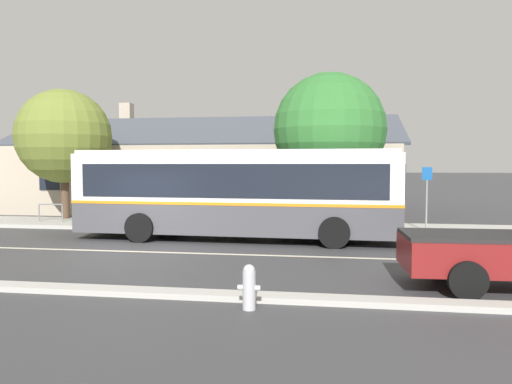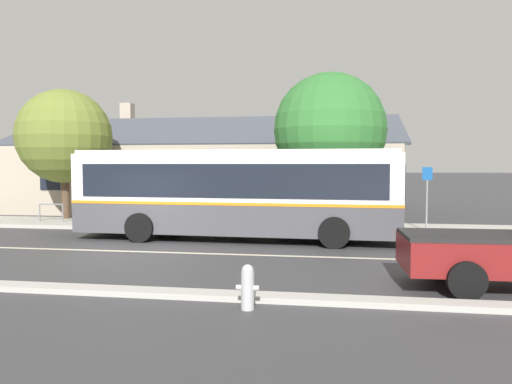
% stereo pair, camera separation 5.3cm
% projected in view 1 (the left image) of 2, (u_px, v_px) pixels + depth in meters
% --- Properties ---
extents(ground_plane, '(300.00, 300.00, 0.00)m').
position_uv_depth(ground_plane, '(129.00, 251.00, 15.13)').
color(ground_plane, '#38383A').
extents(sidewalk_far, '(60.00, 3.00, 0.15)m').
position_uv_depth(sidewalk_far, '(187.00, 225.00, 21.04)').
color(sidewalk_far, '#ADAAA3').
rests_on(sidewalk_far, ground).
extents(curb_near, '(60.00, 0.50, 0.12)m').
position_uv_depth(curb_near, '(37.00, 288.00, 10.44)').
color(curb_near, '#ADAAA3').
rests_on(curb_near, ground).
extents(lane_divider_stripe, '(60.00, 0.16, 0.01)m').
position_uv_depth(lane_divider_stripe, '(129.00, 251.00, 15.13)').
color(lane_divider_stripe, beige).
rests_on(lane_divider_stripe, ground).
extents(community_building, '(21.25, 10.32, 6.44)m').
position_uv_depth(community_building, '(211.00, 176.00, 29.45)').
color(community_building, tan).
rests_on(community_building, ground).
extents(transit_bus, '(11.32, 3.02, 3.13)m').
position_uv_depth(transit_bus, '(237.00, 192.00, 17.47)').
color(transit_bus, '#47474C').
rests_on(transit_bus, ground).
extents(bench_by_building, '(1.54, 0.51, 0.94)m').
position_uv_depth(bench_by_building, '(107.00, 214.00, 20.79)').
color(bench_by_building, brown).
rests_on(bench_by_building, sidewalk_far).
extents(street_tree_primary, '(4.74, 4.74, 6.48)m').
position_uv_depth(street_tree_primary, '(330.00, 130.00, 20.93)').
color(street_tree_primary, '#4C3828').
rests_on(street_tree_primary, ground).
extents(street_tree_secondary, '(4.30, 4.30, 6.07)m').
position_uv_depth(street_tree_secondary, '(65.00, 139.00, 22.96)').
color(street_tree_secondary, '#4C3828').
rests_on(street_tree_secondary, ground).
extents(fire_hydrant, '(0.42, 0.24, 0.83)m').
position_uv_depth(fire_hydrant, '(249.00, 286.00, 9.06)').
color(fire_hydrant, '#B2B2B7').
rests_on(fire_hydrant, ground).
extents(bus_stop_sign, '(0.36, 0.07, 2.40)m').
position_uv_depth(bus_stop_sign, '(427.00, 191.00, 18.47)').
color(bus_stop_sign, gray).
rests_on(bus_stop_sign, sidewalk_far).
extents(bike_rack, '(1.16, 0.06, 0.78)m').
position_uv_depth(bike_rack, '(51.00, 209.00, 21.73)').
color(bike_rack, slate).
rests_on(bike_rack, sidewalk_far).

